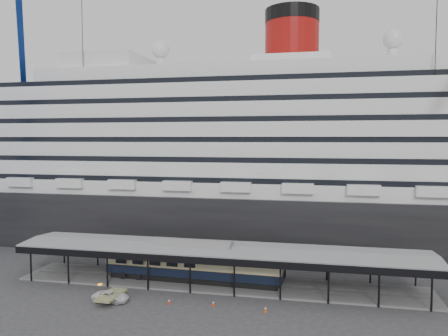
{
  "coord_description": "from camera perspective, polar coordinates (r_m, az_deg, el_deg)",
  "views": [
    {
      "loc": [
        12.74,
        -52.01,
        19.91
      ],
      "look_at": [
        0.07,
        8.0,
        15.76
      ],
      "focal_mm": 35.0,
      "sensor_mm": 36.0,
      "label": 1
    }
  ],
  "objects": [
    {
      "name": "traffic_cone_right",
      "position": [
        52.83,
        5.44,
        -17.86
      ],
      "size": [
        0.46,
        0.46,
        0.73
      ],
      "rotation": [
        0.0,
        0.0,
        0.28
      ],
      "color": "#D6520B",
      "rests_on": "ground"
    },
    {
      "name": "ground",
      "position": [
        57.13,
        -1.8,
        -16.53
      ],
      "size": [
        200.0,
        200.0,
        0.0
      ],
      "primitive_type": "plane",
      "color": "#313133",
      "rests_on": "ground"
    },
    {
      "name": "pullman_carriage",
      "position": [
        61.71,
        -4.08,
        -12.1
      ],
      "size": [
        24.97,
        4.07,
        24.42
      ],
      "rotation": [
        0.0,
        0.0,
        -0.03
      ],
      "color": "black",
      "rests_on": "ground"
    },
    {
      "name": "platform_canopy",
      "position": [
        61.0,
        -0.66,
        -12.85
      ],
      "size": [
        56.0,
        9.18,
        5.3
      ],
      "color": "slate",
      "rests_on": "ground"
    },
    {
      "name": "cruise_ship",
      "position": [
        84.98,
        3.34,
        2.81
      ],
      "size": [
        130.0,
        30.0,
        43.9
      ],
      "color": "black",
      "rests_on": "ground"
    },
    {
      "name": "port_truck",
      "position": [
        57.3,
        -14.55,
        -15.93
      ],
      "size": [
        4.57,
        2.31,
        1.24
      ],
      "primitive_type": "imported",
      "rotation": [
        0.0,
        0.0,
        1.51
      ],
      "color": "silver",
      "rests_on": "ground"
    },
    {
      "name": "traffic_cone_mid",
      "position": [
        54.33,
        -1.42,
        -17.24
      ],
      "size": [
        0.46,
        0.46,
        0.69
      ],
      "rotation": [
        0.0,
        0.0,
        0.37
      ],
      "color": "red",
      "rests_on": "ground"
    },
    {
      "name": "traffic_cone_left",
      "position": [
        55.34,
        -7.19,
        -16.88
      ],
      "size": [
        0.45,
        0.45,
        0.67
      ],
      "rotation": [
        0.0,
        0.0,
        0.42
      ],
      "color": "red",
      "rests_on": "ground"
    }
  ]
}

